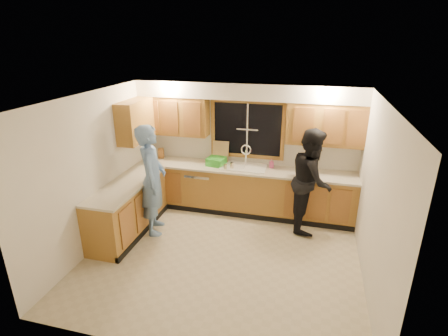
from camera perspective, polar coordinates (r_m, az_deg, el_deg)
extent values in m
plane|color=beige|center=(5.72, -0.26, -14.19)|extent=(4.20, 4.20, 0.00)
plane|color=white|center=(4.76, -0.31, 11.33)|extent=(4.20, 4.20, 0.00)
plane|color=white|center=(6.85, 3.78, 3.50)|extent=(4.20, 0.00, 4.20)
plane|color=white|center=(5.96, -20.19, -0.46)|extent=(0.00, 3.80, 3.80)
plane|color=white|center=(5.05, 23.51, -4.78)|extent=(0.00, 3.80, 3.80)
cube|color=#AC7832|center=(6.87, 3.14, -3.70)|extent=(4.20, 0.60, 0.88)
cube|color=#AC7832|center=(6.40, -15.32, -6.39)|extent=(0.60, 1.90, 0.88)
cube|color=beige|center=(6.68, 3.19, -0.15)|extent=(4.20, 0.63, 0.04)
cube|color=beige|center=(6.20, -15.60, -2.62)|extent=(0.63, 1.90, 0.04)
cube|color=#AC7832|center=(6.95, -8.12, 8.48)|extent=(1.35, 0.33, 0.75)
cube|color=#AC7832|center=(6.44, 16.24, 6.89)|extent=(1.35, 0.33, 0.75)
cube|color=#AC7832|center=(6.63, -14.26, 7.45)|extent=(0.33, 0.90, 0.75)
cube|color=white|center=(6.44, 3.71, 12.43)|extent=(4.20, 0.35, 0.30)
cube|color=black|center=(6.75, 3.84, 6.32)|extent=(1.30, 0.01, 1.00)
cube|color=#AC7832|center=(6.63, 3.93, 10.78)|extent=(1.44, 0.03, 0.07)
cube|color=#AC7832|center=(6.90, 3.72, 1.99)|extent=(1.44, 0.03, 0.07)
cube|color=#AC7832|center=(6.90, -1.81, 6.67)|extent=(0.07, 0.03, 1.00)
cube|color=#AC7832|center=(6.66, 9.65, 5.86)|extent=(0.07, 0.03, 1.00)
cube|color=white|center=(6.68, 3.22, 0.13)|extent=(0.86, 0.52, 0.03)
cube|color=white|center=(6.75, 1.46, -0.42)|extent=(0.38, 0.42, 0.18)
cube|color=white|center=(6.68, 4.97, -0.75)|extent=(0.38, 0.42, 0.18)
cylinder|color=white|center=(6.81, 3.58, 1.89)|extent=(0.04, 0.04, 0.28)
torus|color=white|center=(6.77, 3.61, 3.01)|extent=(0.21, 0.03, 0.21)
cube|color=white|center=(7.07, -3.66, -3.23)|extent=(0.60, 0.56, 0.82)
cube|color=white|center=(5.97, -17.99, -8.66)|extent=(0.58, 0.75, 0.90)
imported|color=#6B92CB|center=(6.10, -11.63, -1.94)|extent=(0.68, 0.82, 1.94)
imported|color=black|center=(6.28, 14.06, -1.93)|extent=(0.70, 0.90, 1.84)
cube|color=#A0652C|center=(7.29, -10.23, 2.40)|extent=(0.13, 0.12, 0.20)
cube|color=tan|center=(6.90, -0.56, 2.65)|extent=(0.33, 0.12, 0.42)
cube|color=green|center=(6.78, -1.28, 1.09)|extent=(0.37, 0.35, 0.15)
imported|color=#E55798|center=(6.71, 7.76, 0.74)|extent=(0.10, 0.10, 0.17)
imported|color=silver|center=(6.55, 13.49, -0.73)|extent=(0.22, 0.22, 0.05)
cylinder|color=beige|center=(6.58, 1.27, 0.34)|extent=(0.09, 0.09, 0.13)
cylinder|color=beige|center=(6.53, 0.22, 0.11)|extent=(0.08, 0.08, 0.11)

